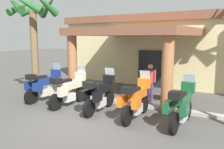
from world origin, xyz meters
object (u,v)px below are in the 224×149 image
Objects in this scene: motel_building at (172,48)px; motorcycle_black at (99,94)px; motorcycle_cream at (68,89)px; motorcycle_green at (181,105)px; pedestrian at (150,80)px; palm_tree_roadside at (33,19)px; motorcycle_blue at (44,85)px; motorcycle_orange at (136,99)px.

motel_building is 8.89m from motorcycle_black.
motorcycle_green is at bearing -88.53° from motorcycle_cream.
motorcycle_cream is 1.55m from motorcycle_black.
motel_building is at bearing 9.02° from pedestrian.
motorcycle_green is at bearing -69.71° from motel_building.
pedestrian is (1.10, 2.45, 0.27)m from motorcycle_black.
motorcycle_black is (1.55, -0.03, 0.00)m from motorcycle_cream.
motorcycle_blue is at bearing -24.46° from palm_tree_roadside.
motel_building is at bearing -20.36° from motorcycle_blue.
palm_tree_roadside is (-1.01, 0.46, 2.99)m from motorcycle_blue.
motorcycle_cream and motorcycle_orange have the same top height.
motorcycle_green is at bearing -90.93° from motorcycle_blue.
motorcycle_cream is at bearing 85.66° from motorcycle_black.
motorcycle_black and motorcycle_green have the same top height.
motel_building is 9.03m from motorcycle_cream.
motorcycle_blue is 1.00× the size of motorcycle_orange.
motorcycle_orange is 6.45m from palm_tree_roadside.
motorcycle_cream is at bearing -13.39° from palm_tree_roadside.
motorcycle_green is 0.45× the size of palm_tree_roadside.
motorcycle_orange is (3.11, -0.09, 0.00)m from motorcycle_cream.
motorcycle_blue is at bearing 85.06° from motorcycle_orange.
motorcycle_orange is 1.32× the size of pedestrian.
motorcycle_cream is (-1.75, -8.74, -1.43)m from motel_building.
palm_tree_roadside is (-7.22, 0.63, 2.99)m from motorcycle_green.
motorcycle_green is 7.84m from palm_tree_roadside.
motorcycle_blue is at bearing 86.22° from motorcycle_cream.
motorcycle_blue is 3.11m from motorcycle_black.
motorcycle_cream is 1.00× the size of motorcycle_orange.
motel_building is 6.07× the size of motorcycle_green.
motorcycle_orange is 2.56m from pedestrian.
motel_building is 6.07× the size of motorcycle_black.
motel_building is at bearing -4.58° from motorcycle_black.
motorcycle_black and motorcycle_orange have the same top height.
motorcycle_cream is 3.60m from pedestrian.
pedestrian is at bearing -79.96° from motel_building.
motorcycle_black is at bearing -92.62° from motorcycle_blue.
pedestrian is at bearing -27.44° from motorcycle_black.
motel_building reaches higher than motorcycle_green.
motorcycle_black is at bearing -89.35° from motel_building.
motorcycle_orange is at bearing -92.21° from motorcycle_blue.
motorcycle_orange is (4.66, -0.24, 0.00)m from motorcycle_blue.
motorcycle_orange is at bearing -89.80° from motorcycle_cream.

